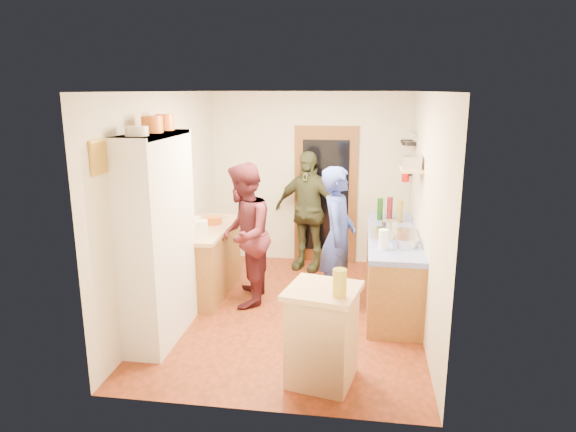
% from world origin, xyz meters
% --- Properties ---
extents(floor, '(3.00, 4.00, 0.02)m').
position_xyz_m(floor, '(0.00, 0.00, -0.01)').
color(floor, maroon).
rests_on(floor, ground).
extents(ceiling, '(3.00, 4.00, 0.02)m').
position_xyz_m(ceiling, '(0.00, 0.00, 2.61)').
color(ceiling, silver).
rests_on(ceiling, ground).
extents(wall_back, '(3.00, 0.02, 2.60)m').
position_xyz_m(wall_back, '(0.00, 2.01, 1.30)').
color(wall_back, beige).
rests_on(wall_back, ground).
extents(wall_front, '(3.00, 0.02, 2.60)m').
position_xyz_m(wall_front, '(0.00, -2.01, 1.30)').
color(wall_front, beige).
rests_on(wall_front, ground).
extents(wall_left, '(0.02, 4.00, 2.60)m').
position_xyz_m(wall_left, '(-1.51, 0.00, 1.30)').
color(wall_left, beige).
rests_on(wall_left, ground).
extents(wall_right, '(0.02, 4.00, 2.60)m').
position_xyz_m(wall_right, '(1.51, 0.00, 1.30)').
color(wall_right, beige).
rests_on(wall_right, ground).
extents(door_frame, '(0.95, 0.06, 2.10)m').
position_xyz_m(door_frame, '(0.25, 1.97, 1.05)').
color(door_frame, brown).
rests_on(door_frame, ground).
extents(door_glass, '(0.70, 0.02, 1.70)m').
position_xyz_m(door_glass, '(0.25, 1.94, 1.05)').
color(door_glass, black).
rests_on(door_glass, door_frame).
extents(hutch_body, '(0.40, 1.20, 2.20)m').
position_xyz_m(hutch_body, '(-1.30, -0.80, 1.10)').
color(hutch_body, silver).
rests_on(hutch_body, ground).
extents(hutch_top_shelf, '(0.40, 1.14, 0.04)m').
position_xyz_m(hutch_top_shelf, '(-1.30, -0.80, 2.18)').
color(hutch_top_shelf, silver).
rests_on(hutch_top_shelf, hutch_body).
extents(plate_stack, '(0.22, 0.22, 0.09)m').
position_xyz_m(plate_stack, '(-1.30, -1.14, 2.25)').
color(plate_stack, white).
rests_on(plate_stack, hutch_top_shelf).
extents(orange_pot_a, '(0.21, 0.21, 0.17)m').
position_xyz_m(orange_pot_a, '(-1.30, -0.77, 2.28)').
color(orange_pot_a, orange).
rests_on(orange_pot_a, hutch_top_shelf).
extents(orange_pot_b, '(0.19, 0.19, 0.17)m').
position_xyz_m(orange_pot_b, '(-1.30, -0.43, 2.29)').
color(orange_pot_b, orange).
rests_on(orange_pot_b, hutch_top_shelf).
extents(left_counter_base, '(0.60, 1.40, 0.85)m').
position_xyz_m(left_counter_base, '(-1.20, 0.45, 0.42)').
color(left_counter_base, '#A06A2D').
rests_on(left_counter_base, ground).
extents(left_counter_top, '(0.64, 1.44, 0.05)m').
position_xyz_m(left_counter_top, '(-1.20, 0.45, 0.88)').
color(left_counter_top, tan).
rests_on(left_counter_top, left_counter_base).
extents(toaster, '(0.30, 0.25, 0.19)m').
position_xyz_m(toaster, '(-1.15, 0.01, 1.00)').
color(toaster, white).
rests_on(toaster, left_counter_top).
extents(kettle, '(0.21, 0.21, 0.18)m').
position_xyz_m(kettle, '(-1.25, 0.22, 0.99)').
color(kettle, white).
rests_on(kettle, left_counter_top).
extents(orange_bowl, '(0.23, 0.23, 0.10)m').
position_xyz_m(orange_bowl, '(-1.12, 0.62, 0.95)').
color(orange_bowl, orange).
rests_on(orange_bowl, left_counter_top).
extents(chopping_board, '(0.30, 0.22, 0.02)m').
position_xyz_m(chopping_board, '(-1.18, 0.98, 0.91)').
color(chopping_board, tan).
rests_on(chopping_board, left_counter_top).
extents(right_counter_base, '(0.60, 2.20, 0.84)m').
position_xyz_m(right_counter_base, '(1.20, 0.50, 0.42)').
color(right_counter_base, '#A06A2D').
rests_on(right_counter_base, ground).
extents(right_counter_top, '(0.62, 2.22, 0.06)m').
position_xyz_m(right_counter_top, '(1.20, 0.50, 0.87)').
color(right_counter_top, '#0A20AE').
rests_on(right_counter_top, right_counter_base).
extents(hob, '(0.55, 0.58, 0.04)m').
position_xyz_m(hob, '(1.20, 0.36, 0.92)').
color(hob, silver).
rests_on(hob, right_counter_top).
extents(pot_on_hob, '(0.19, 0.19, 0.12)m').
position_xyz_m(pot_on_hob, '(1.15, 0.48, 1.00)').
color(pot_on_hob, silver).
rests_on(pot_on_hob, hob).
extents(bottle_a, '(0.09, 0.09, 0.30)m').
position_xyz_m(bottle_a, '(1.05, 1.16, 1.05)').
color(bottle_a, '#143F14').
rests_on(bottle_a, right_counter_top).
extents(bottle_b, '(0.10, 0.10, 0.31)m').
position_xyz_m(bottle_b, '(1.18, 1.18, 1.06)').
color(bottle_b, '#591419').
rests_on(bottle_b, right_counter_top).
extents(bottle_c, '(0.09, 0.09, 0.29)m').
position_xyz_m(bottle_c, '(1.31, 1.07, 1.05)').
color(bottle_c, olive).
rests_on(bottle_c, right_counter_top).
extents(paper_towel, '(0.12, 0.12, 0.23)m').
position_xyz_m(paper_towel, '(1.05, -0.19, 1.01)').
color(paper_towel, white).
rests_on(paper_towel, right_counter_top).
extents(mixing_bowl, '(0.31, 0.31, 0.11)m').
position_xyz_m(mixing_bowl, '(1.30, -0.05, 0.95)').
color(mixing_bowl, silver).
rests_on(mixing_bowl, right_counter_top).
extents(island_base, '(0.65, 0.65, 0.86)m').
position_xyz_m(island_base, '(0.49, -1.45, 0.43)').
color(island_base, tan).
rests_on(island_base, ground).
extents(island_top, '(0.73, 0.73, 0.05)m').
position_xyz_m(island_top, '(0.49, -1.45, 0.89)').
color(island_top, tan).
rests_on(island_top, island_base).
extents(cutting_board, '(0.40, 0.35, 0.02)m').
position_xyz_m(cutting_board, '(0.45, -1.40, 0.90)').
color(cutting_board, white).
rests_on(cutting_board, island_top).
extents(oil_jar, '(0.14, 0.14, 0.24)m').
position_xyz_m(oil_jar, '(0.64, -1.61, 1.03)').
color(oil_jar, '#AD9E2D').
rests_on(oil_jar, island_top).
extents(pan_rail, '(0.02, 0.65, 0.02)m').
position_xyz_m(pan_rail, '(1.46, 1.52, 2.05)').
color(pan_rail, silver).
rests_on(pan_rail, wall_right).
extents(pan_hang_a, '(0.18, 0.18, 0.05)m').
position_xyz_m(pan_hang_a, '(1.40, 1.35, 1.92)').
color(pan_hang_a, black).
rests_on(pan_hang_a, pan_rail).
extents(pan_hang_b, '(0.16, 0.16, 0.05)m').
position_xyz_m(pan_hang_b, '(1.40, 1.55, 1.90)').
color(pan_hang_b, black).
rests_on(pan_hang_b, pan_rail).
extents(pan_hang_c, '(0.17, 0.17, 0.05)m').
position_xyz_m(pan_hang_c, '(1.40, 1.75, 1.91)').
color(pan_hang_c, black).
rests_on(pan_hang_c, pan_rail).
extents(wall_shelf, '(0.26, 0.42, 0.03)m').
position_xyz_m(wall_shelf, '(1.37, 0.45, 1.70)').
color(wall_shelf, tan).
rests_on(wall_shelf, wall_right).
extents(radio, '(0.24, 0.31, 0.15)m').
position_xyz_m(radio, '(1.37, 0.45, 1.79)').
color(radio, silver).
rests_on(radio, wall_shelf).
extents(ext_bracket, '(0.06, 0.10, 0.04)m').
position_xyz_m(ext_bracket, '(1.47, 1.70, 1.45)').
color(ext_bracket, black).
rests_on(ext_bracket, wall_right).
extents(fire_extinguisher, '(0.11, 0.11, 0.32)m').
position_xyz_m(fire_extinguisher, '(1.41, 1.70, 1.50)').
color(fire_extinguisher, red).
rests_on(fire_extinguisher, wall_right).
extents(picture_frame, '(0.03, 0.25, 0.30)m').
position_xyz_m(picture_frame, '(-1.48, -1.55, 2.05)').
color(picture_frame, gold).
rests_on(picture_frame, wall_left).
extents(person_hob, '(0.48, 0.67, 1.75)m').
position_xyz_m(person_hob, '(0.56, 0.25, 0.87)').
color(person_hob, '#2C3B90').
rests_on(person_hob, ground).
extents(person_left, '(0.75, 0.92, 1.78)m').
position_xyz_m(person_left, '(-0.59, 0.23, 0.89)').
color(person_left, '#4B1A20').
rests_on(person_left, ground).
extents(person_back, '(1.12, 0.74, 1.77)m').
position_xyz_m(person_back, '(0.02, 1.59, 0.89)').
color(person_back, '#353822').
rests_on(person_back, ground).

